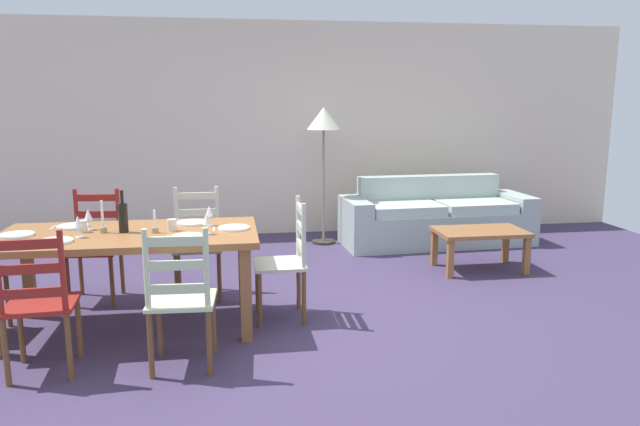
{
  "coord_description": "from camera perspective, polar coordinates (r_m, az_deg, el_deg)",
  "views": [
    {
      "loc": [
        -0.49,
        -4.4,
        1.72
      ],
      "look_at": [
        0.29,
        0.62,
        0.75
      ],
      "focal_mm": 33.29,
      "sensor_mm": 36.0,
      "label": 1
    }
  ],
  "objects": [
    {
      "name": "dining_chair_far_left",
      "position": [
        5.51,
        -20.77,
        -2.94
      ],
      "size": [
        0.45,
        0.43,
        0.96
      ],
      "color": "maroon",
      "rests_on": "ground_plane"
    },
    {
      "name": "dinner_plate_head_east",
      "position": [
        4.57,
        -8.28,
        -1.43
      ],
      "size": [
        0.24,
        0.24,
        0.02
      ],
      "primitive_type": "cylinder",
      "color": "white",
      "rests_on": "dining_table"
    },
    {
      "name": "ground_plane",
      "position": [
        4.75,
        -2.31,
        -10.55
      ],
      "size": [
        9.6,
        9.6,
        0.02
      ],
      "primitive_type": "cube",
      "color": "#403454"
    },
    {
      "name": "dining_table",
      "position": [
        4.66,
        -17.89,
        -2.84
      ],
      "size": [
        1.9,
        0.96,
        0.75
      ],
      "color": "#945E34",
      "rests_on": "ground_plane"
    },
    {
      "name": "dinner_plate_far_left",
      "position": [
        4.97,
        -22.65,
        -1.19
      ],
      "size": [
        0.24,
        0.24,
        0.02
      ],
      "primitive_type": "cylinder",
      "color": "white",
      "rests_on": "dining_table"
    },
    {
      "name": "standing_lamp",
      "position": [
        7.08,
        0.36,
        8.29
      ],
      "size": [
        0.4,
        0.4,
        1.64
      ],
      "color": "#332D28",
      "rests_on": "ground_plane"
    },
    {
      "name": "coffee_table",
      "position": [
        6.27,
        15.13,
        -2.15
      ],
      "size": [
        0.9,
        0.56,
        0.42
      ],
      "color": "#945E34",
      "rests_on": "ground_plane"
    },
    {
      "name": "fork_far_left",
      "position": [
        5.01,
        -24.31,
        -1.3
      ],
      "size": [
        0.02,
        0.17,
        0.01
      ],
      "primitive_type": "cube",
      "rotation": [
        0.0,
        0.0,
        -0.0
      ],
      "color": "silver",
      "rests_on": "dining_table"
    },
    {
      "name": "wine_glass_near_left",
      "position": [
        4.57,
        -22.26,
        -0.85
      ],
      "size": [
        0.06,
        0.06,
        0.16
      ],
      "color": "white",
      "rests_on": "dining_table"
    },
    {
      "name": "couch",
      "position": [
        7.37,
        10.97,
        -0.58
      ],
      "size": [
        2.32,
        0.91,
        0.8
      ],
      "color": "#A5B5AC",
      "rests_on": "ground_plane"
    },
    {
      "name": "coffee_cup_secondary",
      "position": [
        4.76,
        -21.87,
        -1.19
      ],
      "size": [
        0.07,
        0.07,
        0.09
      ],
      "primitive_type": "cylinder",
      "color": "beige",
      "rests_on": "dining_table"
    },
    {
      "name": "candle_tall",
      "position": [
        4.68,
        -20.14,
        -0.98
      ],
      "size": [
        0.05,
        0.05,
        0.24
      ],
      "color": "#998C66",
      "rests_on": "dining_table"
    },
    {
      "name": "fork_head_east",
      "position": [
        4.58,
        -10.15,
        -1.56
      ],
      "size": [
        0.02,
        0.17,
        0.01
      ],
      "primitive_type": "cube",
      "rotation": [
        0.0,
        0.0,
        -0.0
      ],
      "color": "silver",
      "rests_on": "dining_table"
    },
    {
      "name": "wall_far",
      "position": [
        7.73,
        -5.2,
        8.0
      ],
      "size": [
        9.6,
        0.16,
        2.7
      ],
      "primitive_type": "cube",
      "color": "beige",
      "rests_on": "ground_plane"
    },
    {
      "name": "wine_bottle",
      "position": [
        4.63,
        -18.41,
        -0.35
      ],
      "size": [
        0.07,
        0.07,
        0.32
      ],
      "color": "black",
      "rests_on": "dining_table"
    },
    {
      "name": "dining_chair_far_right",
      "position": [
        5.36,
        -11.68,
        -2.82
      ],
      "size": [
        0.43,
        0.41,
        0.96
      ],
      "color": "beige",
      "rests_on": "ground_plane"
    },
    {
      "name": "wine_glass_far_right",
      "position": [
        4.71,
        -10.61,
        0.11
      ],
      "size": [
        0.06,
        0.06,
        0.16
      ],
      "color": "white",
      "rests_on": "dining_table"
    },
    {
      "name": "dinner_plate_near_right",
      "position": [
        4.34,
        -12.6,
        -2.24
      ],
      "size": [
        0.24,
        0.24,
        0.02
      ],
      "primitive_type": "cylinder",
      "color": "white",
      "rests_on": "dining_table"
    },
    {
      "name": "coffee_cup_primary",
      "position": [
        4.59,
        -14.06,
        -1.14
      ],
      "size": [
        0.07,
        0.07,
        0.09
      ],
      "primitive_type": "cylinder",
      "color": "beige",
      "rests_on": "dining_table"
    },
    {
      "name": "wine_glass_near_right",
      "position": [
        4.41,
        -10.86,
        -0.62
      ],
      "size": [
        0.06,
        0.06,
        0.16
      ],
      "color": "white",
      "rests_on": "dining_table"
    },
    {
      "name": "dining_chair_near_left",
      "position": [
        4.12,
        -25.43,
        -7.82
      ],
      "size": [
        0.44,
        0.42,
        0.96
      ],
      "color": "maroon",
      "rests_on": "ground_plane"
    },
    {
      "name": "wine_glass_far_left",
      "position": [
        4.81,
        -21.4,
        -0.23
      ],
      "size": [
        0.06,
        0.06,
        0.16
      ],
      "color": "white",
      "rests_on": "dining_table"
    },
    {
      "name": "dinner_plate_near_left",
      "position": [
        4.49,
        -24.13,
        -2.5
      ],
      "size": [
        0.24,
        0.24,
        0.02
      ],
      "primitive_type": "cylinder",
      "color": "white",
      "rests_on": "dining_table"
    },
    {
      "name": "dinner_plate_far_right",
      "position": [
        4.83,
        -12.23,
        -0.92
      ],
      "size": [
        0.24,
        0.24,
        0.02
      ],
      "primitive_type": "cylinder",
      "color": "white",
      "rests_on": "dining_table"
    },
    {
      "name": "dinner_plate_head_west",
      "position": [
        4.82,
        -27.14,
        -1.89
      ],
      "size": [
        0.24,
        0.24,
        0.02
      ],
      "primitive_type": "cylinder",
      "color": "white",
      "rests_on": "dining_table"
    },
    {
      "name": "dining_chair_head_east",
      "position": [
        4.7,
        -3.26,
        -4.54
      ],
      "size": [
        0.4,
        0.42,
        0.96
      ],
      "color": "beige",
      "rests_on": "ground_plane"
    },
    {
      "name": "fork_far_right",
      "position": [
        4.84,
        -14.0,
        -1.04
      ],
      "size": [
        0.02,
        0.17,
        0.01
      ],
      "primitive_type": "cube",
      "rotation": [
        0.0,
        0.0,
        0.04
      ],
      "color": "silver",
      "rests_on": "dining_table"
    },
    {
      "name": "fork_near_left",
      "position": [
        4.54,
        -25.95,
        -2.6
      ],
      "size": [
        0.03,
        0.17,
        0.01
      ],
      "primitive_type": "cube",
      "rotation": [
        0.0,
        0.0,
        0.1
      ],
      "color": "silver",
      "rests_on": "dining_table"
    },
    {
      "name": "candle_short",
      "position": [
        4.56,
        -15.59,
        -1.28
      ],
      "size": [
        0.05,
        0.05,
        0.17
      ],
      "color": "#998C66",
      "rests_on": "dining_table"
    },
    {
      "name": "fork_near_right",
      "position": [
        4.36,
        -14.56,
        -2.37
      ],
      "size": [
        0.03,
        0.17,
        0.01
      ],
      "primitive_type": "cube",
      "rotation": [
        0.0,
        0.0,
        -0.07
      ],
      "color": "silver",
      "rests_on": "dining_table"
    },
    {
      "name": "dining_chair_near_right",
      "position": [
        3.91,
        -13.25,
        -8.01
      ],
      "size": [
        0.44,
        0.42,
        0.96
      ],
      "color": "beige",
      "rests_on": "ground_plane"
    }
  ]
}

